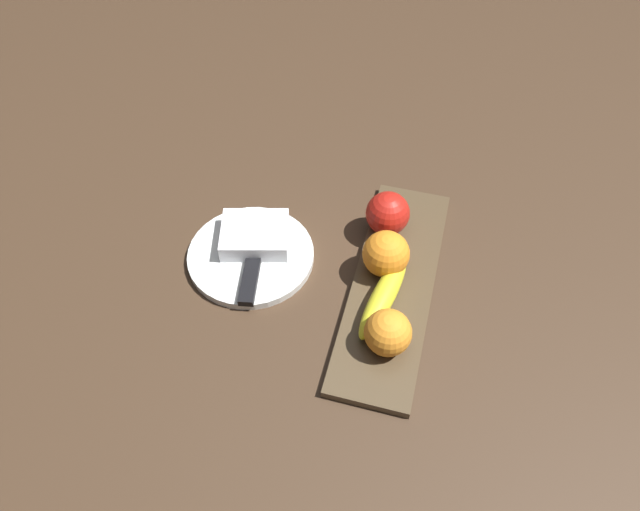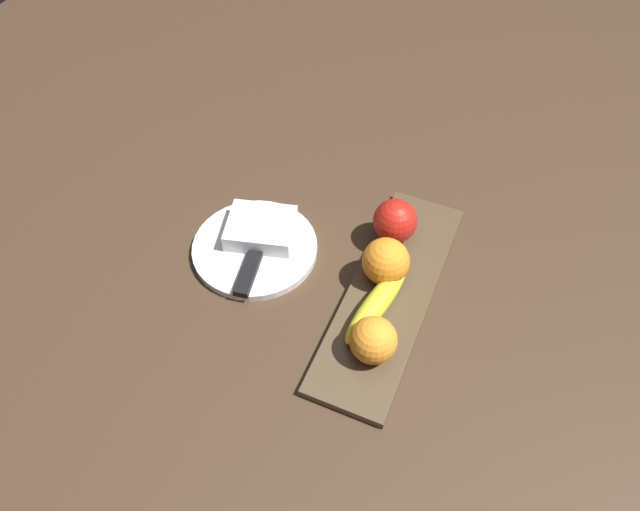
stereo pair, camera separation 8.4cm
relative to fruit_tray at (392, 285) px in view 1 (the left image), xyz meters
The scene contains 9 objects.
ground_plane 0.03m from the fruit_tray, behind, with size 2.40×2.40×0.00m, color #3F2D1D.
fruit_tray is the anchor object (origin of this frame).
apple 0.12m from the fruit_tray, 16.09° to the left, with size 0.07×0.07×0.07m, color red.
banana 0.05m from the fruit_tray, behind, with size 0.17×0.04×0.04m, color yellow.
orange_near_apple 0.05m from the fruit_tray, 36.98° to the left, with size 0.07×0.07×0.07m, color orange.
orange_near_banana 0.12m from the fruit_tray, behind, with size 0.07×0.07×0.07m, color orange.
dinner_plate 0.24m from the fruit_tray, 90.00° to the left, with size 0.21×0.21×0.01m, color white.
folded_napkin 0.24m from the fruit_tray, 83.72° to the left, with size 0.09×0.11×0.03m, color white.
knife 0.22m from the fruit_tray, 101.06° to the left, with size 0.18×0.06×0.01m.
Camera 1 is at (-0.54, -0.03, 0.77)m, focal length 33.51 mm.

